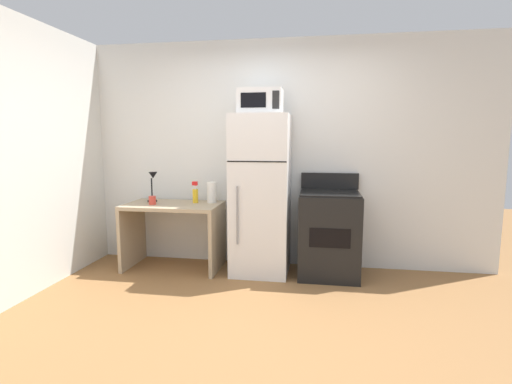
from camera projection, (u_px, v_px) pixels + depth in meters
ground_plane at (248, 329)px, 3.02m from camera, size 12.00×12.00×0.00m
wall_back_white at (274, 155)px, 4.51m from camera, size 5.00×0.10×2.60m
desk at (174, 224)px, 4.42m from camera, size 1.07×0.63×0.75m
desk_lamp at (153, 182)px, 4.47m from camera, size 0.14×0.12×0.35m
coffee_mug at (152, 200)px, 4.33m from camera, size 0.08×0.08×0.09m
paper_towel_roll at (212, 192)px, 4.45m from camera, size 0.11×0.11×0.24m
spray_bottle at (195, 194)px, 4.43m from camera, size 0.06×0.06×0.25m
refrigerator at (261, 195)px, 4.22m from camera, size 0.62×0.62×1.74m
microwave at (261, 102)px, 4.06m from camera, size 0.46×0.35×0.26m
oven_range at (329, 234)px, 4.16m from camera, size 0.64×0.61×1.10m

